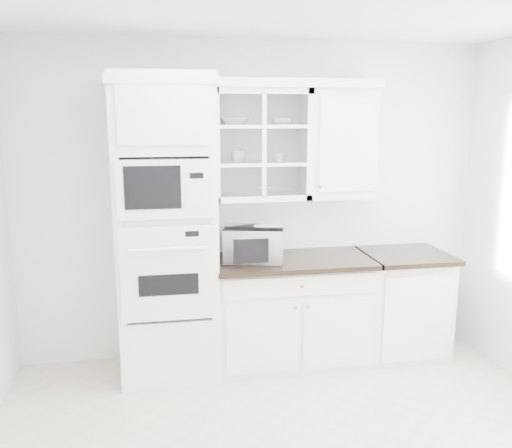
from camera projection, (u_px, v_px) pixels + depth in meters
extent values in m
cube|color=white|center=(254.00, 202.00, 4.67)|extent=(4.00, 0.02, 2.70)
cube|color=white|center=(167.00, 230.00, 4.26)|extent=(0.76, 0.65, 2.40)
cube|color=white|center=(168.00, 274.00, 3.99)|extent=(0.70, 0.03, 0.72)
cube|color=black|center=(169.00, 285.00, 3.99)|extent=(0.44, 0.01, 0.16)
cube|color=white|center=(166.00, 190.00, 3.87)|extent=(0.70, 0.03, 0.43)
cube|color=black|center=(153.00, 188.00, 3.83)|extent=(0.40, 0.01, 0.31)
cube|color=white|center=(292.00, 312.00, 4.62)|extent=(1.30, 0.60, 0.88)
cube|color=black|center=(293.00, 261.00, 4.49)|extent=(1.32, 0.67, 0.04)
cube|color=white|center=(402.00, 305.00, 4.79)|extent=(0.70, 0.60, 0.88)
cube|color=black|center=(406.00, 256.00, 4.66)|extent=(0.72, 0.67, 0.04)
cube|color=white|center=(260.00, 145.00, 4.42)|extent=(0.80, 0.33, 0.90)
cube|color=white|center=(260.00, 163.00, 4.45)|extent=(0.74, 0.29, 0.02)
cube|color=white|center=(260.00, 126.00, 4.39)|extent=(0.74, 0.29, 0.02)
cube|color=white|center=(339.00, 144.00, 4.54)|extent=(0.55, 0.33, 0.90)
cube|color=white|center=(248.00, 83.00, 4.28)|extent=(2.14, 0.38, 0.07)
imported|color=white|center=(254.00, 243.00, 4.42)|extent=(0.55, 0.49, 0.28)
imported|color=white|center=(234.00, 121.00, 4.37)|extent=(0.26, 0.26, 0.06)
imported|color=white|center=(282.00, 121.00, 4.40)|extent=(0.21, 0.21, 0.05)
imported|color=white|center=(239.00, 156.00, 4.41)|extent=(0.13, 0.13, 0.09)
imported|color=white|center=(279.00, 157.00, 4.45)|extent=(0.10, 0.10, 0.08)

